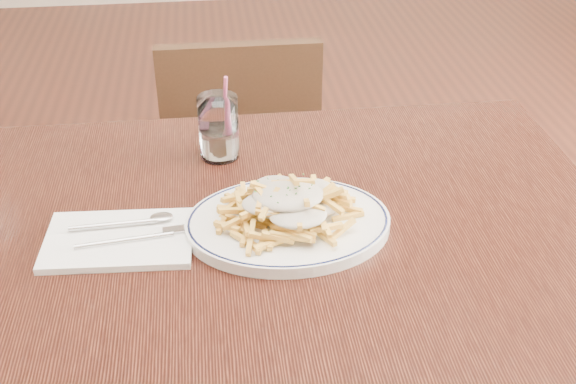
{
  "coord_description": "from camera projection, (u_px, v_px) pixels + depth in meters",
  "views": [
    {
      "loc": [
        -0.05,
        -0.93,
        1.42
      ],
      "look_at": [
        0.06,
        -0.01,
        0.82
      ],
      "focal_mm": 45.0,
      "sensor_mm": 36.0,
      "label": 1
    }
  ],
  "objects": [
    {
      "name": "loaded_fries",
      "position": [
        288.0,
        201.0,
        1.11
      ],
      "size": [
        0.22,
        0.18,
        0.06
      ],
      "color": "#EEB948",
      "rests_on": "fries_plate"
    },
    {
      "name": "cutlery",
      "position": [
        118.0,
        233.0,
        1.11
      ],
      "size": [
        0.19,
        0.08,
        0.01
      ],
      "color": "silver",
      "rests_on": "napkin"
    },
    {
      "name": "napkin",
      "position": [
        119.0,
        240.0,
        1.11
      ],
      "size": [
        0.23,
        0.16,
        0.01
      ],
      "primitive_type": "cube",
      "rotation": [
        0.0,
        0.0,
        -0.06
      ],
      "color": "white",
      "rests_on": "table"
    },
    {
      "name": "chair_far",
      "position": [
        241.0,
        161.0,
        1.88
      ],
      "size": [
        0.38,
        0.38,
        0.82
      ],
      "color": "black",
      "rests_on": "ground"
    },
    {
      "name": "table",
      "position": [
        252.0,
        266.0,
        1.19
      ],
      "size": [
        1.2,
        0.8,
        0.75
      ],
      "color": "black",
      "rests_on": "ground"
    },
    {
      "name": "fries_plate",
      "position": [
        288.0,
        223.0,
        1.14
      ],
      "size": [
        0.33,
        0.29,
        0.02
      ],
      "color": "white",
      "rests_on": "table"
    },
    {
      "name": "water_glass",
      "position": [
        219.0,
        131.0,
        1.31
      ],
      "size": [
        0.07,
        0.07,
        0.16
      ],
      "color": "white",
      "rests_on": "table"
    }
  ]
}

